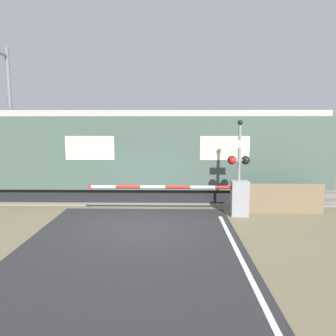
% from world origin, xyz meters
% --- Properties ---
extents(ground_plane, '(80.00, 80.00, 0.00)m').
position_xyz_m(ground_plane, '(0.00, 0.00, 0.00)').
color(ground_plane, '#6B6047').
extents(track_bed, '(36.00, 3.20, 0.13)m').
position_xyz_m(track_bed, '(0.00, 4.08, 0.02)').
color(track_bed, gray).
rests_on(track_bed, ground_plane).
extents(train, '(19.37, 2.73, 3.78)m').
position_xyz_m(train, '(-2.22, 4.07, 1.93)').
color(train, black).
rests_on(train, ground_plane).
extents(crossing_barrier, '(5.66, 0.44, 1.25)m').
position_xyz_m(crossing_barrier, '(3.01, 1.19, 0.70)').
color(crossing_barrier, gray).
rests_on(crossing_barrier, ground_plane).
extents(signal_post, '(0.78, 0.26, 3.38)m').
position_xyz_m(signal_post, '(3.39, 1.25, 1.92)').
color(signal_post, gray).
rests_on(signal_post, ground_plane).
extents(catenary_pole, '(0.20, 1.90, 6.87)m').
position_xyz_m(catenary_pole, '(-6.95, 5.97, 3.59)').
color(catenary_pole, slate).
rests_on(catenary_pole, ground_plane).
extents(roadside_fence, '(2.87, 0.06, 1.10)m').
position_xyz_m(roadside_fence, '(5.10, 1.51, 0.55)').
color(roadside_fence, '#726047').
rests_on(roadside_fence, ground_plane).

